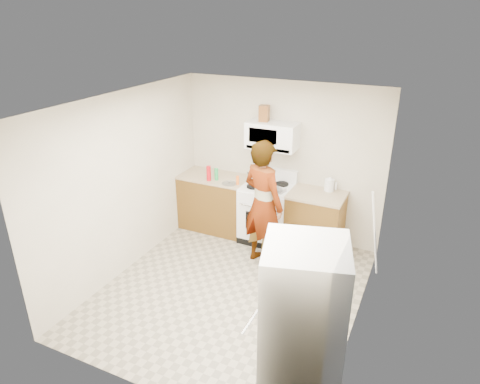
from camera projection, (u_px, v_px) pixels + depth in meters
The scene contains 20 objects.
floor at pixel (232, 290), 5.69m from camera, with size 3.60×3.60×0.00m, color gray.
back_wall at pixel (282, 161), 6.69m from camera, with size 3.20×0.02×2.50m, color beige.
right_wall at pixel (364, 232), 4.58m from camera, with size 0.02×3.60×2.50m, color beige.
cabinet_left at pixel (215, 203), 7.16m from camera, with size 1.12×0.62×0.90m, color brown.
counter_left at pixel (214, 177), 6.98m from camera, with size 1.14×0.64×0.04m, color #9D846A.
cabinet_right at pixel (315, 223), 6.49m from camera, with size 0.80×0.62×0.90m, color brown.
counter_right at pixel (317, 195), 6.31m from camera, with size 0.82×0.64×0.04m, color #9D846A.
gas_range at pixel (267, 212), 6.77m from camera, with size 0.76×0.65×1.13m.
microwave at pixel (272, 135), 6.40m from camera, with size 0.76×0.38×0.40m, color white.
person at pixel (263, 204), 5.97m from camera, with size 0.68×0.45×1.87m, color tan.
fridge at pixel (301, 330), 3.76m from camera, with size 0.70×0.70×1.70m, color #B9B9B5.
kettle at pixel (329, 185), 6.38m from camera, with size 0.15×0.15×0.18m, color silver.
jug at pixel (264, 113), 6.33m from camera, with size 0.14×0.14×0.24m, color brown.
saucepan at pixel (261, 177), 6.70m from camera, with size 0.21×0.21×0.12m, color #B1B0B5.
tray at pixel (277, 190), 6.40m from camera, with size 0.25×0.16×0.05m, color silver.
bottle_spray at pixel (209, 173), 6.74m from camera, with size 0.07×0.07×0.24m, color red.
bottle_hot_sauce at pixel (238, 180), 6.61m from camera, with size 0.05×0.05×0.14m, color orange.
bottle_green_cap at pixel (216, 174), 6.78m from camera, with size 0.06×0.06×0.19m, color green.
pot_lid at pixel (229, 183), 6.67m from camera, with size 0.23×0.23×0.01m, color silver.
broom at pixel (375, 234), 5.74m from camera, with size 0.03×0.03×1.32m, color white.
Camera 1 is at (2.10, -4.22, 3.45)m, focal length 32.00 mm.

